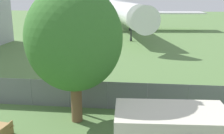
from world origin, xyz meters
name	(u,v)px	position (x,y,z in m)	size (l,w,h in m)	color
perimeter_fence	(107,95)	(0.00, 10.02, 0.92)	(56.07, 0.07, 1.85)	slate
airplane	(121,11)	(-2.21, 48.01, 4.12)	(35.26, 43.01, 11.53)	white
tree_left_of_cabin	(74,39)	(-1.54, 8.17, 4.86)	(5.28, 5.28, 7.78)	brown
light_mast	(75,25)	(-1.75, 9.23, 5.47)	(0.44, 0.44, 9.14)	#99999E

